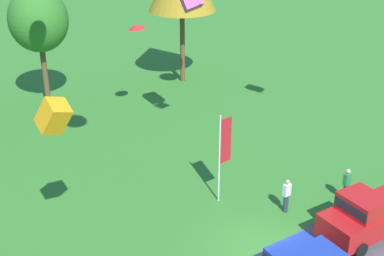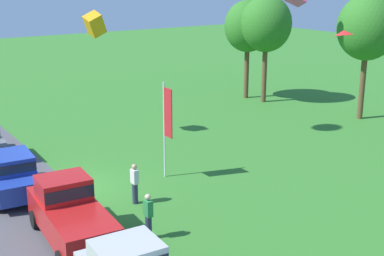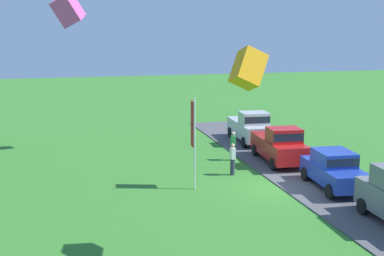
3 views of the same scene
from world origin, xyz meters
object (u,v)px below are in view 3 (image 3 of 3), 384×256
object	(u,v)px
car_pickup_near_entrance	(251,127)
person_beside_suv	(233,159)
flag_banner	(193,131)
person_watching_sky	(233,146)
car_sedan_far_end	(334,168)
kite_box_high_right	(68,10)
car_pickup_by_flagpole	(280,145)
kite_box_near_flag	(248,68)

from	to	relation	value
car_pickup_near_entrance	person_beside_suv	distance (m)	8.07
flag_banner	person_watching_sky	bearing A→B (deg)	-37.94
car_sedan_far_end	kite_box_high_right	xyz separation A→B (m)	(4.12, 12.12, 7.52)
car_pickup_by_flagpole	kite_box_high_right	world-z (taller)	kite_box_high_right
car_pickup_by_flagpole	flag_banner	size ratio (longest dim) A/B	1.14
car_sedan_far_end	kite_box_near_flag	size ratio (longest dim) A/B	4.01
person_watching_sky	person_beside_suv	xyz separation A→B (m)	(-2.98, 1.04, 0.00)
car_pickup_near_entrance	person_watching_sky	world-z (taller)	car_pickup_near_entrance
kite_box_near_flag	kite_box_high_right	xyz separation A→B (m)	(10.06, 5.40, 2.11)
car_sedan_far_end	person_beside_suv	xyz separation A→B (m)	(3.60, 3.95, -0.16)
car_pickup_near_entrance	person_watching_sky	size ratio (longest dim) A/B	2.98
person_beside_suv	kite_box_near_flag	world-z (taller)	kite_box_near_flag
car_pickup_near_entrance	kite_box_near_flag	size ratio (longest dim) A/B	4.52
car_pickup_near_entrance	person_watching_sky	bearing A→B (deg)	147.36
car_sedan_far_end	kite_box_high_right	distance (m)	14.84
car_pickup_by_flagpole	kite_box_high_right	distance (m)	13.80
person_beside_suv	kite_box_high_right	bearing A→B (deg)	86.36
flag_banner	kite_box_high_right	world-z (taller)	kite_box_high_right
car_pickup_near_entrance	flag_banner	bearing A→B (deg)	144.48
car_pickup_near_entrance	person_beside_suv	size ratio (longest dim) A/B	2.98
car_sedan_far_end	person_beside_suv	size ratio (longest dim) A/B	2.65
person_beside_suv	flag_banner	xyz separation A→B (m)	(-1.68, 2.59, 1.97)
flag_banner	car_sedan_far_end	bearing A→B (deg)	-106.37
person_watching_sky	car_pickup_by_flagpole	bearing A→B (deg)	-120.98
person_beside_suv	kite_box_near_flag	size ratio (longest dim) A/B	1.52
person_beside_suv	car_pickup_by_flagpole	bearing A→B (deg)	-65.19
car_pickup_by_flagpole	kite_box_near_flag	xyz separation A→B (m)	(-11.11, 6.16, 5.34)
person_beside_suv	kite_box_near_flag	distance (m)	11.39
car_pickup_by_flagpole	car_sedan_far_end	bearing A→B (deg)	-173.87
car_sedan_far_end	kite_box_near_flag	distance (m)	10.47
car_sedan_far_end	kite_box_high_right	size ratio (longest dim) A/B	3.42
car_pickup_by_flagpole	flag_banner	bearing A→B (deg)	118.51
car_sedan_far_end	car_pickup_by_flagpole	distance (m)	5.20
car_pickup_by_flagpole	flag_banner	xyz separation A→B (m)	(-3.25, 5.98, 1.74)
car_pickup_near_entrance	flag_banner	world-z (taller)	flag_banner
person_beside_suv	kite_box_high_right	xyz separation A→B (m)	(0.52, 8.17, 7.69)
flag_banner	kite_box_high_right	xyz separation A→B (m)	(2.20, 5.58, 5.72)
car_pickup_near_entrance	kite_box_high_right	distance (m)	15.53
car_pickup_by_flagpole	person_watching_sky	size ratio (longest dim) A/B	3.00
person_watching_sky	flag_banner	bearing A→B (deg)	142.06
flag_banner	car_pickup_near_entrance	bearing A→B (deg)	-35.52
car_pickup_near_entrance	kite_box_high_right	size ratio (longest dim) A/B	3.85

